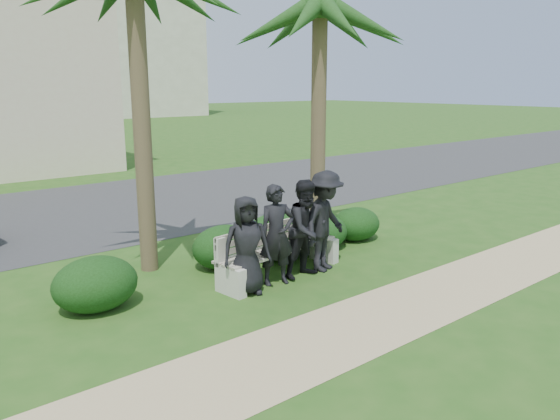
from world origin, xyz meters
The scene contains 14 objects.
ground centered at (0.00, 0.00, 0.00)m, with size 160.00×160.00×0.00m, color #245017.
footpath centered at (0.00, -1.80, 0.00)m, with size 30.00×1.60×0.01m, color tan.
asphalt_street centered at (0.00, 8.00, 0.00)m, with size 160.00×8.00×0.01m, color #2D2D30.
park_bench centered at (-0.05, 0.58, 0.42)m, with size 2.70×0.93×0.92m.
man_a centered at (-1.02, 0.26, 0.83)m, with size 0.81×0.53×1.65m, color black.
man_b centered at (-0.35, 0.29, 0.88)m, with size 0.64×0.42×1.76m, color black.
man_c centered at (0.31, 0.24, 0.89)m, with size 0.86×0.67×1.78m, color black.
man_d centered at (0.79, 0.29, 0.94)m, with size 1.22×0.70×1.88m, color black.
hedge_a centered at (-3.21, 1.22, 0.43)m, with size 1.32×1.09×0.86m, color black.
hedge_c centered at (-0.55, 1.62, 0.42)m, with size 1.28×1.06×0.84m, color black.
hedge_d centered at (0.60, 1.46, 0.46)m, with size 1.42×1.18×0.93m, color black.
hedge_e centered at (1.70, 1.30, 0.38)m, with size 1.16×0.96×0.76m, color black.
hedge_f centered at (2.78, 1.33, 0.38)m, with size 1.15×0.95×0.75m, color black.
palm_right centered at (2.02, 1.80, 4.88)m, with size 3.00×3.00×5.86m.
Camera 1 is at (-6.04, -6.72, 3.41)m, focal length 35.00 mm.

